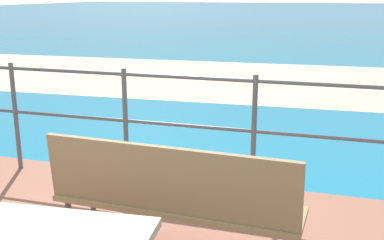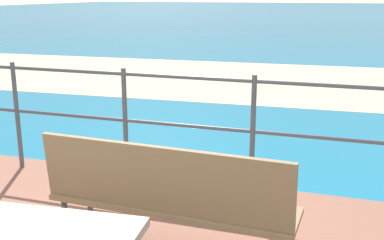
# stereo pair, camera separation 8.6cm
# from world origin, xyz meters

# --- Properties ---
(sea_water) EXTENTS (90.00, 90.00, 0.01)m
(sea_water) POSITION_xyz_m (0.00, 40.00, 0.01)
(sea_water) COLOR teal
(sea_water) RESTS_ON ground
(beach_strip) EXTENTS (54.16, 7.15, 0.01)m
(beach_strip) POSITION_xyz_m (0.00, 8.36, 0.01)
(beach_strip) COLOR beige
(beach_strip) RESTS_ON ground
(park_bench) EXTENTS (1.61, 0.49, 0.87)m
(park_bench) POSITION_xyz_m (0.31, 1.08, 0.58)
(park_bench) COLOR #8C704C
(park_bench) RESTS_ON patio_paving
(railing_fence) EXTENTS (5.94, 0.04, 1.07)m
(railing_fence) POSITION_xyz_m (0.00, 2.36, 0.73)
(railing_fence) COLOR #4C5156
(railing_fence) RESTS_ON patio_paving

